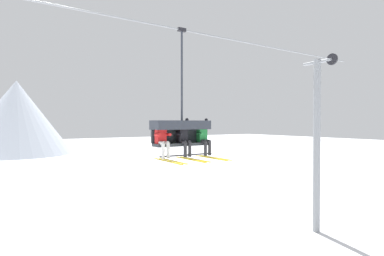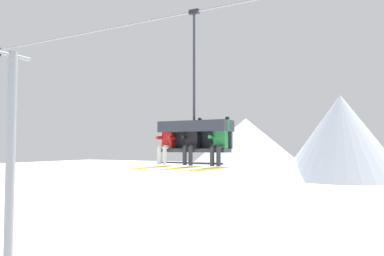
{
  "view_description": "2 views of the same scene",
  "coord_description": "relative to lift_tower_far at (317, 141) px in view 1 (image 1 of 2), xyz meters",
  "views": [
    {
      "loc": [
        -4.04,
        -9.41,
        5.61
      ],
      "look_at": [
        1.37,
        -0.99,
        5.43
      ],
      "focal_mm": 28.0,
      "sensor_mm": 36.0,
      "label": 1
    },
    {
      "loc": [
        5.91,
        -9.72,
        4.98
      ],
      "look_at": [
        1.01,
        -0.77,
        5.5
      ],
      "focal_mm": 35.0,
      "sensor_mm": 36.0,
      "label": 2
    }
  ],
  "objects": [
    {
      "name": "chairlift_chair",
      "position": [
        -8.54,
        -0.71,
        0.78
      ],
      "size": [
        2.02,
        0.74,
        4.23
      ],
      "color": "#33383D"
    },
    {
      "name": "skier_red",
      "position": [
        -9.34,
        -0.93,
        0.44
      ],
      "size": [
        0.46,
        1.7,
        1.23
      ],
      "color": "red"
    },
    {
      "name": "lift_cable",
      "position": [
        -8.69,
        -0.78,
        4.05
      ],
      "size": [
        19.37,
        0.05,
        0.05
      ],
      "color": "gray"
    },
    {
      "name": "skier_green",
      "position": [
        -7.73,
        -0.92,
        0.46
      ],
      "size": [
        0.48,
        1.7,
        1.34
      ],
      "color": "#23843D"
    },
    {
      "name": "skier_black",
      "position": [
        -8.53,
        -0.92,
        0.46
      ],
      "size": [
        0.48,
        1.7,
        1.34
      ],
      "color": "black"
    },
    {
      "name": "mountain_peak_central",
      "position": [
        -11.16,
        51.6,
        1.84
      ],
      "size": [
        18.48,
        18.48,
        13.01
      ],
      "color": "silver",
      "rests_on": "ground_plane"
    },
    {
      "name": "lift_tower_far",
      "position": [
        0.0,
        0.0,
        0.0
      ],
      "size": [
        0.36,
        1.88,
        8.99
      ],
      "color": "gray",
      "rests_on": "ground_plane"
    }
  ]
}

